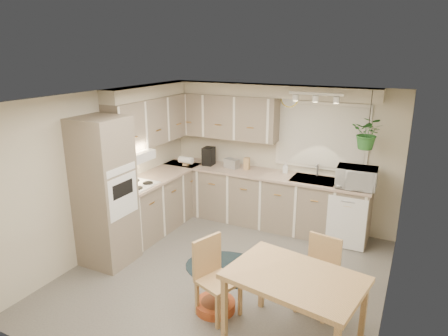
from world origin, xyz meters
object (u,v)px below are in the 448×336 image
Objects in this scene: dining_table at (293,311)px; pet_bed at (215,305)px; chair_back at (317,276)px; chair_left at (218,279)px; braided_rug at (228,268)px; microwave at (357,175)px.

pet_bed is (-0.98, 0.16, -0.35)m from dining_table.
dining_table is at bearing -9.51° from pet_bed.
chair_back is at bearing 84.01° from dining_table.
dining_table is 2.73× the size of pet_bed.
chair_left is 1.14m from chair_back.
chair_left is at bearing -70.59° from braided_rug.
dining_table is 2.68m from microwave.
chair_back is 1.24m from pet_bed.
chair_back is (0.07, 0.69, 0.03)m from dining_table.
microwave is (1.06, 2.47, 0.68)m from chair_left.
chair_back is 1.52× the size of microwave.
braided_rug is 2.36m from microwave.
dining_table is 1.47× the size of chair_back.
microwave reaches higher than pet_bed.
dining_table is at bearing -96.58° from microwave.
dining_table is 0.70m from chair_back.
pet_bed is 2.88m from microwave.
braided_rug is at bearing -6.26° from chair_back.
microwave is (0.09, 1.89, 0.69)m from chair_back.
chair_left is at bearing -116.34° from microwave.
pet_bed is (-0.07, 0.06, -0.40)m from chair_left.
chair_left is at bearing 39.96° from chair_back.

